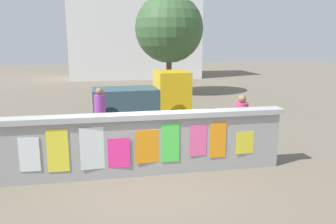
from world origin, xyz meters
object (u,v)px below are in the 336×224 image
object	(u,v)px
auto_rickshaw_truck	(146,97)
tree_roadside	(169,29)
person_bystander	(241,118)
bicycle_far	(165,139)
person_walking	(100,108)
motorcycle	(47,139)
bicycle_near	(207,127)

from	to	relation	value
auto_rickshaw_truck	tree_roadside	xyz separation A→B (m)	(2.06, 5.97, 2.74)
person_bystander	tree_roadside	distance (m)	10.74
bicycle_far	person_walking	bearing A→B (deg)	139.68
auto_rickshaw_truck	motorcycle	xyz separation A→B (m)	(-3.13, -3.57, -0.44)
person_walking	auto_rickshaw_truck	bearing A→B (deg)	53.87
auto_rickshaw_truck	person_walking	size ratio (longest dim) A/B	2.25
motorcycle	bicycle_far	xyz separation A→B (m)	(3.13, -0.26, -0.10)
motorcycle	person_bystander	xyz separation A→B (m)	(5.08, -0.87, 0.52)
auto_rickshaw_truck	person_walking	bearing A→B (deg)	-126.13
bicycle_near	auto_rickshaw_truck	bearing A→B (deg)	118.13
person_walking	tree_roadside	bearing A→B (deg)	65.53
bicycle_far	tree_roadside	xyz separation A→B (m)	(2.07, 9.80, 3.28)
person_bystander	auto_rickshaw_truck	bearing A→B (deg)	113.70
tree_roadside	bicycle_near	bearing A→B (deg)	-93.50
bicycle_near	person_walking	xyz separation A→B (m)	(-3.25, 0.49, 0.62)
auto_rickshaw_truck	bicycle_far	distance (m)	3.87
motorcycle	person_walking	size ratio (longest dim) A/B	1.16
bicycle_near	motorcycle	bearing A→B (deg)	-171.27
person_walking	tree_roadside	size ratio (longest dim) A/B	0.29
motorcycle	person_walking	distance (m)	1.92
motorcycle	tree_roadside	distance (m)	11.31
bicycle_far	person_walking	distance (m)	2.35
bicycle_near	bicycle_far	xyz separation A→B (m)	(-1.53, -0.98, 0.00)
motorcycle	person_walking	world-z (taller)	person_walking
tree_roadside	person_walking	bearing A→B (deg)	-114.47
auto_rickshaw_truck	person_bystander	world-z (taller)	auto_rickshaw_truck
motorcycle	bicycle_far	distance (m)	3.14
auto_rickshaw_truck	tree_roadside	world-z (taller)	tree_roadside
bicycle_near	person_walking	distance (m)	3.35
auto_rickshaw_truck	person_bystander	bearing A→B (deg)	-66.30
bicycle_near	person_bystander	size ratio (longest dim) A/B	1.05
bicycle_near	bicycle_far	world-z (taller)	same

